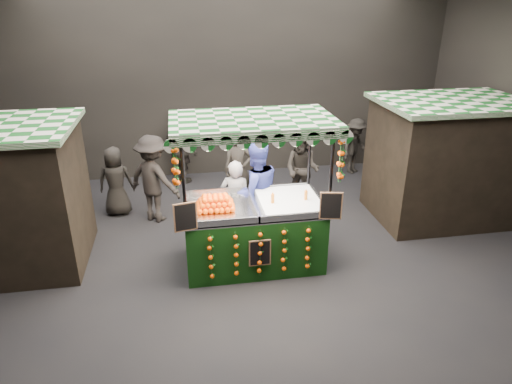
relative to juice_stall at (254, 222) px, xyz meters
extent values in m
plane|color=black|center=(-0.04, -0.22, -0.85)|extent=(12.00, 12.00, 0.00)
cube|color=black|center=(-0.04, 4.78, 1.65)|extent=(12.00, 0.10, 5.00)
cube|color=black|center=(-0.04, -5.22, 1.65)|extent=(12.00, 0.10, 5.00)
cube|color=black|center=(4.36, 1.28, 0.40)|extent=(2.80, 2.00, 2.50)
cube|color=#13581A|center=(4.36, 1.28, 1.70)|extent=(3.00, 2.20, 0.10)
cube|color=black|center=(-0.01, 0.04, -0.30)|extent=(2.42, 1.32, 1.10)
cube|color=#B3B5BA|center=(-0.01, 0.04, 0.27)|extent=(2.42, 1.32, 0.04)
cylinder|color=black|center=(-1.19, -0.58, 0.47)|extent=(0.05, 0.05, 2.64)
cylinder|color=black|center=(1.17, -0.58, 0.47)|extent=(0.05, 0.05, 2.64)
cylinder|color=black|center=(-1.19, 0.67, 0.47)|extent=(0.05, 0.05, 2.64)
cylinder|color=black|center=(1.17, 0.67, 0.47)|extent=(0.05, 0.05, 2.64)
cube|color=#13581A|center=(-0.01, 0.04, 1.84)|extent=(2.69, 1.59, 0.09)
cube|color=silver|center=(0.65, 0.04, 0.34)|extent=(1.08, 1.19, 0.09)
cube|color=black|center=(-1.20, -0.65, 0.53)|extent=(0.37, 0.10, 0.48)
cube|color=black|center=(1.18, -0.65, 0.53)|extent=(0.37, 0.10, 0.48)
cube|color=black|center=(-0.01, -0.66, -0.24)|extent=(0.37, 0.03, 0.48)
imported|color=slate|center=(-0.21, 0.92, 0.00)|extent=(0.71, 0.57, 1.69)
imported|color=navy|center=(0.17, 0.85, 0.20)|extent=(1.16, 0.99, 2.09)
imported|color=#2C2823|center=(0.06, 2.51, 0.06)|extent=(0.67, 0.46, 1.81)
imported|color=#292522|center=(1.52, 2.37, 0.02)|extent=(1.06, 1.02, 1.73)
imported|color=#2B2723|center=(-1.20, 4.18, 0.04)|extent=(1.07, 1.00, 1.77)
imported|color=black|center=(3.49, 4.13, -0.09)|extent=(1.13, 1.03, 1.52)
imported|color=black|center=(-2.66, 2.57, -0.07)|extent=(0.80, 0.55, 1.56)
imported|color=black|center=(4.46, 2.34, -0.06)|extent=(0.60, 1.50, 1.58)
imported|color=black|center=(-1.20, 4.38, 0.06)|extent=(0.55, 0.73, 1.82)
imported|color=black|center=(-1.81, 2.13, 0.11)|extent=(1.41, 1.31, 1.91)
camera|label=1|loc=(-1.20, -7.13, 3.74)|focal=32.06mm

